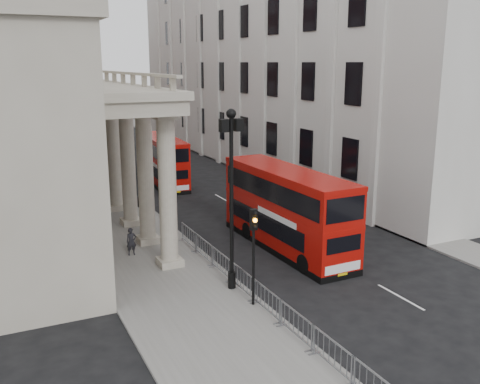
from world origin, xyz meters
The scene contains 16 objects.
ground centered at (0.00, 0.00, 0.00)m, with size 260.00×260.00×0.00m, color black.
sidewalk_west centered at (-3.00, 30.00, 0.06)m, with size 6.00×140.00×0.12m, color slate.
sidewalk_east centered at (13.50, 30.00, 0.06)m, with size 3.00×140.00×0.12m, color slate.
kerb centered at (-0.05, 30.00, 0.07)m, with size 0.20×140.00×0.14m, color slate.
east_building centered at (16.00, 32.00, 12.50)m, with size 8.00×55.00×25.00m, color beige.
monument_column centered at (6.00, 92.00, 15.98)m, with size 8.00×8.00×54.20m.
lamp_post_south centered at (-0.60, 4.00, 4.91)m, with size 1.05×0.44×8.32m.
lamp_post_mid centered at (-0.60, 20.00, 4.91)m, with size 1.05×0.44×8.32m.
lamp_post_north centered at (-0.60, 36.00, 4.91)m, with size 1.05×0.44×8.32m.
traffic_light centered at (-0.50, 1.98, 3.11)m, with size 0.28×0.33×4.30m.
crowd_barriers centered at (-0.35, 2.23, 0.67)m, with size 0.50×18.75×1.10m.
bus_near centered at (4.65, 7.98, 2.39)m, with size 2.78×10.66×4.58m.
bus_far centered at (3.50, 27.28, 2.14)m, with size 2.92×9.61×4.09m.
pedestrian_a centered at (-3.69, 10.37, 0.88)m, with size 0.56×0.36×1.52m, color black.
pedestrian_b centered at (-3.90, 18.76, 0.96)m, with size 0.81×0.63×1.68m, color black.
pedestrian_c centered at (-3.48, 20.92, 0.91)m, with size 0.78×0.51×1.59m, color black.
Camera 1 is at (-10.29, -17.11, 10.37)m, focal length 40.00 mm.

